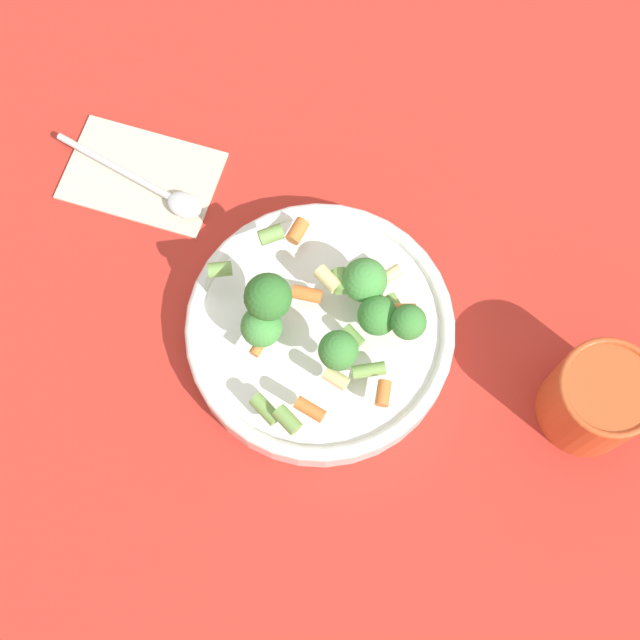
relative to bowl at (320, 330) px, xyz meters
name	(u,v)px	position (x,y,z in m)	size (l,w,h in m)	color
ground_plane	(320,337)	(0.00, 0.00, -0.02)	(3.00, 3.00, 0.00)	#B72D23
bowl	(320,330)	(0.00, 0.00, 0.00)	(0.25, 0.25, 0.04)	white
pasta_salad	(327,313)	(0.00, -0.01, 0.05)	(0.20, 0.17, 0.07)	#8CB766
cup	(597,399)	(-0.12, -0.22, 0.03)	(0.09, 0.09, 0.09)	#CC4C23
napkin	(142,175)	(0.20, 0.13, -0.02)	(0.16, 0.18, 0.01)	beige
spoon	(155,189)	(0.18, 0.12, -0.01)	(0.13, 0.13, 0.01)	silver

